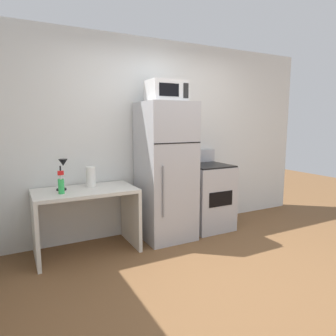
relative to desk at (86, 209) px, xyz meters
name	(u,v)px	position (x,y,z in m)	size (l,w,h in m)	color
ground_plane	(235,279)	(1.12, -1.31, -0.52)	(12.00, 12.00, 0.00)	brown
wall_back_white	(158,137)	(1.12, 0.39, 0.78)	(5.00, 0.10, 2.60)	silver
desk	(86,209)	(0.00, 0.00, 0.00)	(1.14, 0.64, 0.75)	silver
desk_lamp	(63,169)	(-0.22, 0.07, 0.47)	(0.14, 0.12, 0.35)	black
paper_towel_roll	(91,177)	(0.10, 0.11, 0.35)	(0.11, 0.11, 0.24)	white
spray_bottle	(61,185)	(-0.27, -0.10, 0.33)	(0.06, 0.06, 0.25)	green
refrigerator	(166,171)	(1.03, -0.01, 0.36)	(0.64, 0.67, 1.76)	#B7B7BC
microwave	(166,91)	(1.03, -0.03, 1.37)	(0.46, 0.35, 0.26)	silver
oven_range	(208,196)	(1.72, 0.02, -0.06)	(0.59, 0.61, 1.10)	#B7B7BC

